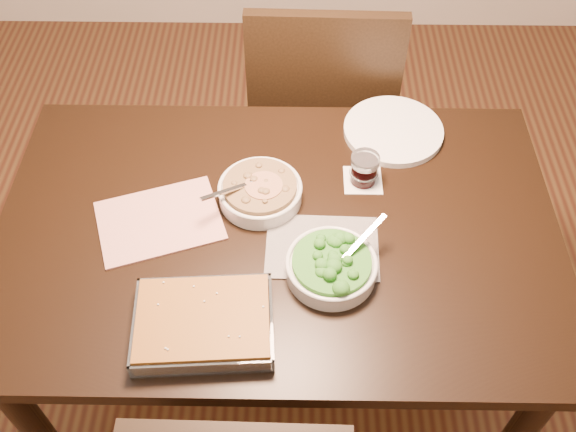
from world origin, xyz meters
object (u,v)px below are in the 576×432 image
object	(u,v)px
wine_tumbler	(364,168)
chair_far	(321,106)
dinner_plate	(393,131)
stew_bowl	(260,191)
broccoli_bowl	(331,266)
table	(278,249)
baking_dish	(204,323)

from	to	relation	value
wine_tumbler	chair_far	size ratio (longest dim) A/B	0.08
dinner_plate	chair_far	distance (m)	0.44
stew_bowl	dinner_plate	bearing A→B (deg)	34.76
broccoli_bowl	wine_tumbler	size ratio (longest dim) A/B	2.53
chair_far	wine_tumbler	bearing A→B (deg)	101.43
table	stew_bowl	distance (m)	0.16
wine_tumbler	dinner_plate	xyz separation A→B (m)	(0.10, 0.18, -0.04)
baking_dish	wine_tumbler	bearing A→B (deg)	46.63
stew_bowl	baking_dish	xyz separation A→B (m)	(-0.11, -0.38, -0.00)
broccoli_bowl	wine_tumbler	world-z (taller)	wine_tumbler
table	baking_dish	size ratio (longest dim) A/B	4.46
stew_bowl	wine_tumbler	world-z (taller)	wine_tumbler
baking_dish	stew_bowl	bearing A→B (deg)	70.76
chair_far	broccoli_bowl	bearing A→B (deg)	91.40
broccoli_bowl	baking_dish	distance (m)	0.32
table	wine_tumbler	xyz separation A→B (m)	(0.22, 0.16, 0.14)
dinner_plate	broccoli_bowl	bearing A→B (deg)	-111.38
chair_far	dinner_plate	bearing A→B (deg)	120.47
stew_bowl	baking_dish	bearing A→B (deg)	-105.55
table	chair_far	xyz separation A→B (m)	(0.13, 0.68, -0.10)
broccoli_bowl	dinner_plate	xyz separation A→B (m)	(0.19, 0.48, -0.02)
table	wine_tumbler	bearing A→B (deg)	35.75
table	wine_tumbler	size ratio (longest dim) A/B	16.63
broccoli_bowl	dinner_plate	world-z (taller)	broccoli_bowl
baking_dish	dinner_plate	world-z (taller)	baking_dish
stew_bowl	dinner_plate	world-z (taller)	stew_bowl
stew_bowl	baking_dish	size ratio (longest dim) A/B	0.69
table	wine_tumbler	world-z (taller)	wine_tumbler
table	broccoli_bowl	xyz separation A→B (m)	(0.13, -0.14, 0.12)
broccoli_bowl	dinner_plate	bearing A→B (deg)	68.62
baking_dish	wine_tumbler	world-z (taller)	wine_tumbler
table	broccoli_bowl	bearing A→B (deg)	-47.30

